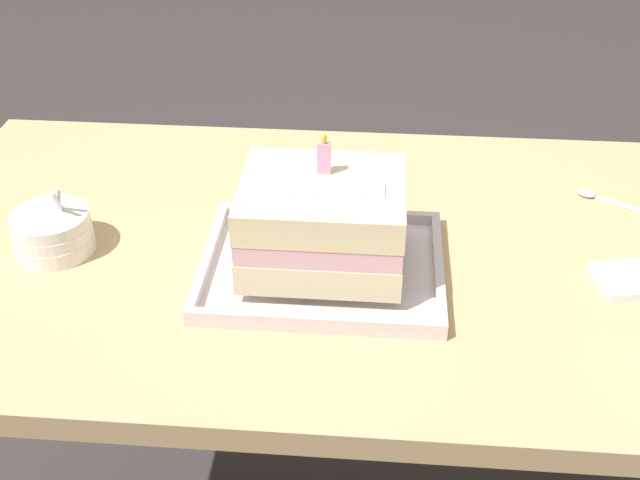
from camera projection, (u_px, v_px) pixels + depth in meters
name	position (u px, v px, depth m)	size (l,w,h in m)	color
dining_table	(318.00, 303.00, 1.21)	(1.21, 0.71, 0.75)	tan
foil_tray	(322.00, 268.00, 1.09)	(0.33, 0.26, 0.02)	silver
birthday_cake	(322.00, 221.00, 1.05)	(0.21, 0.18, 0.17)	beige
bowl_stack	(53.00, 232.00, 1.12)	(0.11, 0.11, 0.11)	white
serving_spoon_near_tray	(605.00, 199.00, 1.24)	(0.14, 0.08, 0.01)	silver
napkin_pile	(629.00, 280.00, 1.07)	(0.10, 0.09, 0.01)	white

